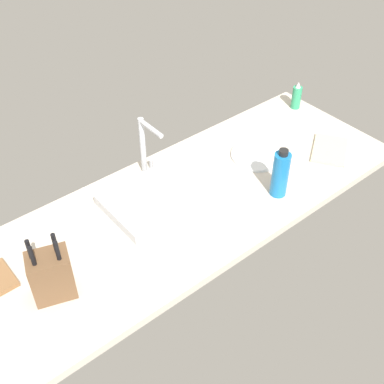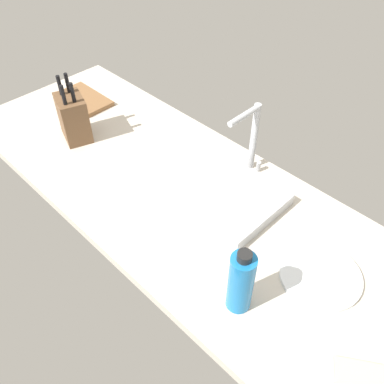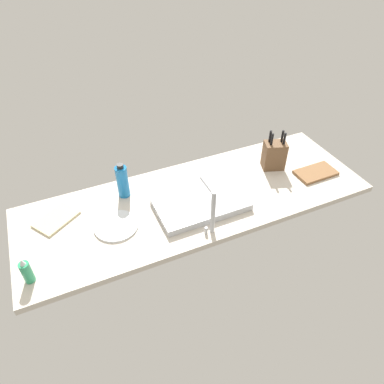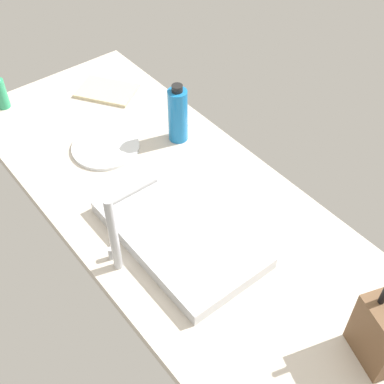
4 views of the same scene
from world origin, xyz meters
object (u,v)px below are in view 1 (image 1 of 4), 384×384
object	(u,v)px
soap_bottle	(297,97)
water_bottle	(280,174)
knife_block	(51,275)
dish_towel	(329,150)
dinner_plate	(257,155)
faucet	(145,142)
sink_basin	(167,192)

from	to	relation	value
soap_bottle	water_bottle	distance (cm)	67.45
knife_block	dish_towel	size ratio (longest dim) A/B	1.17
dinner_plate	dish_towel	size ratio (longest dim) A/B	1.06
knife_block	dinner_plate	distance (cm)	104.22
soap_bottle	dish_towel	size ratio (longest dim) A/B	0.65
soap_bottle	water_bottle	xyz separation A→B (cm)	(-54.59, -39.44, 3.88)
knife_block	faucet	bearing A→B (deg)	47.55
faucet	dinner_plate	size ratio (longest dim) A/B	1.14
sink_basin	knife_block	world-z (taller)	knife_block
water_bottle	soap_bottle	bearing A→B (deg)	35.84
water_bottle	faucet	bearing A→B (deg)	126.70
faucet	dinner_plate	world-z (taller)	faucet
faucet	water_bottle	size ratio (longest dim) A/B	1.21
sink_basin	water_bottle	bearing A→B (deg)	-37.00
soap_bottle	dish_towel	bearing A→B (deg)	-114.74
knife_block	soap_bottle	bearing A→B (deg)	29.72
faucet	soap_bottle	size ratio (longest dim) A/B	1.85
water_bottle	sink_basin	bearing A→B (deg)	143.00
soap_bottle	dish_towel	distance (cm)	38.45
sink_basin	dinner_plate	size ratio (longest dim) A/B	2.15
sink_basin	soap_bottle	distance (cm)	91.19
sink_basin	knife_block	xyz separation A→B (cm)	(-56.71, -15.05, 7.09)
sink_basin	soap_bottle	bearing A→B (deg)	7.94
knife_block	dish_towel	bearing A→B (deg)	16.04
faucet	soap_bottle	bearing A→B (deg)	-3.04
soap_bottle	dish_towel	world-z (taller)	soap_bottle
water_bottle	knife_block	bearing A→B (deg)	172.71
sink_basin	faucet	xyz separation A→B (cm)	(2.79, 17.22, 13.53)
water_bottle	dish_towel	size ratio (longest dim) A/B	1.00
dinner_plate	dish_towel	distance (cm)	32.89
soap_bottle	water_bottle	world-z (taller)	water_bottle
sink_basin	water_bottle	size ratio (longest dim) A/B	2.29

